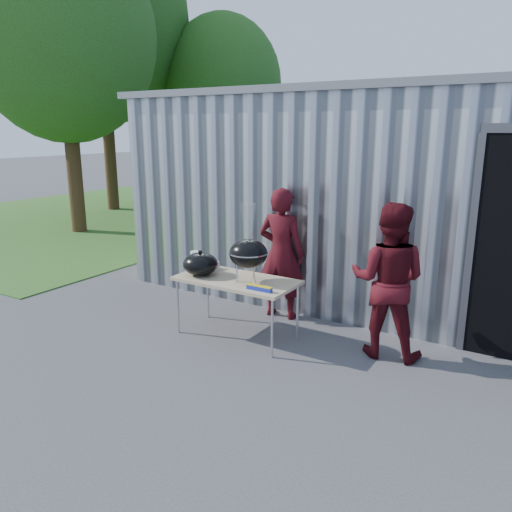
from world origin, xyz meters
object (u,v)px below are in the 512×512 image
Objects in this scene: kettle_grill at (248,248)px; person_cook at (281,254)px; person_bystander at (388,281)px; folding_table at (237,282)px.

kettle_grill is 0.94m from person_cook.
person_cook is 1.01× the size of person_bystander.
person_cook is at bearing 81.50° from folding_table.
person_cook is at bearing -22.38° from person_bystander.
person_cook is (-0.04, 0.90, -0.27)m from kettle_grill.
person_bystander reaches higher than kettle_grill.
person_bystander reaches higher than folding_table.
kettle_grill is at bearing 88.41° from person_cook.
kettle_grill is 1.66m from person_bystander.
kettle_grill is 0.53× the size of person_cook.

